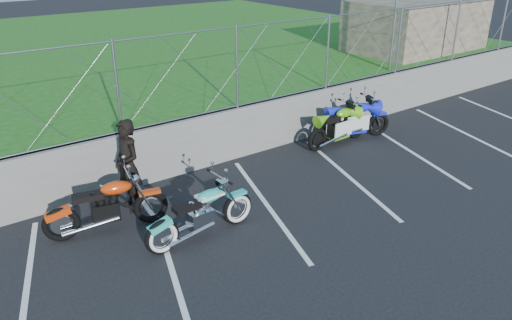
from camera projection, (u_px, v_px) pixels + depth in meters
ground at (298, 225)px, 9.73m from camera, size 90.00×90.00×0.00m
retaining_wall at (204, 141)px, 12.04m from camera, size 30.00×0.22×1.30m
grass_field at (71, 65)px, 19.38m from camera, size 30.00×20.00×1.30m
stone_building at (416, 25)px, 18.61m from camera, size 5.00×3.00×1.80m
chain_link_fence at (201, 74)px, 11.37m from camera, size 28.00×0.03×2.00m
sign_pole at (394, 21)px, 15.39m from camera, size 0.08×0.08×3.00m
parking_lines at (309, 189)px, 11.12m from camera, size 18.29×4.31×0.01m
cruiser_turquoise at (202, 215)px, 9.16m from camera, size 2.31×0.73×1.15m
naked_orange at (108, 208)px, 9.35m from camera, size 2.30×0.80×1.16m
sportbike_green at (339, 127)px, 13.39m from camera, size 2.16×0.77×1.12m
sportbike_blue at (354, 122)px, 13.77m from camera, size 2.19×0.91×1.17m
person_standing at (128, 166)px, 9.95m from camera, size 0.52×0.74×1.92m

